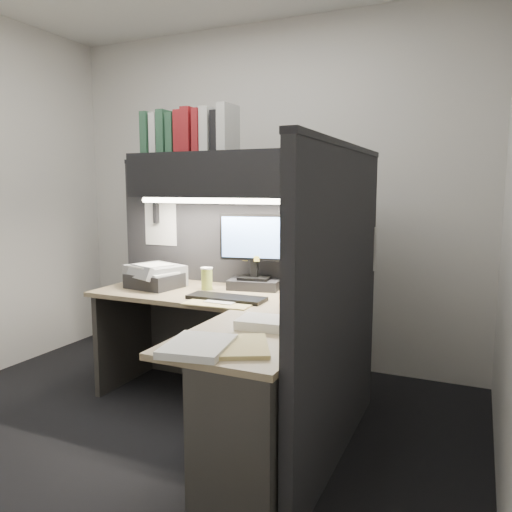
% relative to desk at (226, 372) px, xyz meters
% --- Properties ---
extents(floor, '(3.50, 3.50, 0.00)m').
position_rel_desk_xyz_m(floor, '(-0.43, 0.00, -0.44)').
color(floor, black).
rests_on(floor, ground).
extents(wall_back, '(3.50, 0.04, 2.70)m').
position_rel_desk_xyz_m(wall_back, '(-0.43, 1.50, 0.91)').
color(wall_back, silver).
rests_on(wall_back, floor).
extents(partition_back, '(1.90, 0.06, 1.60)m').
position_rel_desk_xyz_m(partition_back, '(-0.40, 0.93, 0.36)').
color(partition_back, black).
rests_on(partition_back, floor).
extents(partition_right, '(0.06, 1.50, 1.60)m').
position_rel_desk_xyz_m(partition_right, '(0.55, 0.18, 0.36)').
color(partition_right, black).
rests_on(partition_right, floor).
extents(desk, '(1.70, 1.53, 0.73)m').
position_rel_desk_xyz_m(desk, '(0.00, 0.00, 0.00)').
color(desk, '#92805D').
rests_on(desk, floor).
extents(overhead_shelf, '(1.55, 0.34, 0.30)m').
position_rel_desk_xyz_m(overhead_shelf, '(-0.30, 0.75, 1.06)').
color(overhead_shelf, black).
rests_on(overhead_shelf, partition_back).
extents(task_light_tube, '(1.32, 0.04, 0.04)m').
position_rel_desk_xyz_m(task_light_tube, '(-0.30, 0.61, 0.89)').
color(task_light_tube, white).
rests_on(task_light_tube, overhead_shelf).
extents(monitor, '(0.47, 0.26, 0.51)m').
position_rel_desk_xyz_m(monitor, '(-0.19, 0.78, 0.49)').
color(monitor, black).
rests_on(monitor, desk).
extents(keyboard, '(0.49, 0.17, 0.02)m').
position_rel_desk_xyz_m(keyboard, '(-0.21, 0.41, 0.30)').
color(keyboard, black).
rests_on(keyboard, desk).
extents(mousepad, '(0.25, 0.25, 0.00)m').
position_rel_desk_xyz_m(mousepad, '(0.32, 0.37, 0.29)').
color(mousepad, navy).
rests_on(mousepad, desk).
extents(mouse, '(0.08, 0.12, 0.04)m').
position_rel_desk_xyz_m(mouse, '(0.31, 0.35, 0.31)').
color(mouse, black).
rests_on(mouse, mousepad).
extents(telephone, '(0.21, 0.22, 0.08)m').
position_rel_desk_xyz_m(telephone, '(0.37, 0.73, 0.33)').
color(telephone, '#B9A98E').
rests_on(telephone, desk).
extents(coffee_cup, '(0.09, 0.09, 0.14)m').
position_rel_desk_xyz_m(coffee_cup, '(-0.48, 0.63, 0.36)').
color(coffee_cup, '#AFBF4C').
rests_on(coffee_cup, desk).
extents(printer, '(0.45, 0.42, 0.14)m').
position_rel_desk_xyz_m(printer, '(-0.88, 0.61, 0.36)').
color(printer, gray).
rests_on(printer, desk).
extents(notebook_stack, '(0.37, 0.32, 0.10)m').
position_rel_desk_xyz_m(notebook_stack, '(-0.84, 0.55, 0.34)').
color(notebook_stack, black).
rests_on(notebook_stack, desk).
extents(open_folder, '(0.42, 0.28, 0.01)m').
position_rel_desk_xyz_m(open_folder, '(-0.20, 0.33, 0.29)').
color(open_folder, '#D0BE75').
rests_on(open_folder, desk).
extents(paper_stack_a, '(0.25, 0.22, 0.05)m').
position_rel_desk_xyz_m(paper_stack_a, '(0.23, -0.05, 0.31)').
color(paper_stack_a, white).
rests_on(paper_stack_a, desk).
extents(paper_stack_b, '(0.31, 0.36, 0.03)m').
position_rel_desk_xyz_m(paper_stack_b, '(0.12, -0.49, 0.30)').
color(paper_stack_b, white).
rests_on(paper_stack_b, desk).
extents(manila_stack, '(0.36, 0.39, 0.02)m').
position_rel_desk_xyz_m(manila_stack, '(0.27, -0.40, 0.30)').
color(manila_stack, '#D0BE75').
rests_on(manila_stack, desk).
extents(binder_row, '(0.67, 0.24, 0.31)m').
position_rel_desk_xyz_m(binder_row, '(-0.67, 0.76, 1.35)').
color(binder_row, '#254B34').
rests_on(binder_row, overhead_shelf).
extents(pinned_papers, '(1.76, 1.31, 0.51)m').
position_rel_desk_xyz_m(pinned_papers, '(-0.00, 0.56, 0.61)').
color(pinned_papers, white).
rests_on(pinned_papers, partition_back).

